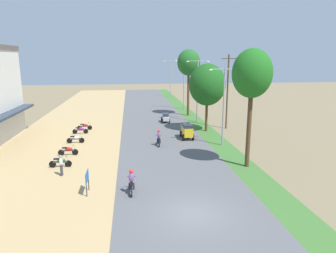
{
  "coord_description": "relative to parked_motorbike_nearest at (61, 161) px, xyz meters",
  "views": [
    {
      "loc": [
        -3.38,
        -15.52,
        8.73
      ],
      "look_at": [
        0.4,
        14.52,
        1.91
      ],
      "focal_mm": 32.57,
      "sensor_mm": 36.0,
      "label": 1
    }
  ],
  "objects": [
    {
      "name": "median_strip",
      "position": [
        14.8,
        -8.78,
        -0.52
      ],
      "size": [
        2.4,
        140.0,
        0.06
      ],
      "primitive_type": "cube",
      "color": "#3D6B2D",
      "rests_on": "ground"
    },
    {
      "name": "parked_motorbike_fourth",
      "position": [
        -0.13,
        11.33,
        0.0
      ],
      "size": [
        1.8,
        0.54,
        0.94
      ],
      "color": "black",
      "rests_on": "dirt_shoulder"
    },
    {
      "name": "parked_motorbike_nearest",
      "position": [
        0.0,
        0.0,
        0.0
      ],
      "size": [
        1.8,
        0.54,
        0.94
      ],
      "color": "black",
      "rests_on": "dirt_shoulder"
    },
    {
      "name": "parked_motorbike_third",
      "position": [
        -0.0,
        7.25,
        0.0
      ],
      "size": [
        1.8,
        0.54,
        0.94
      ],
      "color": "black",
      "rests_on": "dirt_shoulder"
    },
    {
      "name": "street_signboard",
      "position": [
        2.81,
        -5.25,
        0.55
      ],
      "size": [
        0.06,
        1.3,
        1.5
      ],
      "color": "#262628",
      "rests_on": "dirt_shoulder"
    },
    {
      "name": "ground_plane",
      "position": [
        9.1,
        -8.78,
        -0.55
      ],
      "size": [
        180.0,
        180.0,
        0.0
      ],
      "primitive_type": "plane",
      "color": "#7A6B4C"
    },
    {
      "name": "car_hatchback_silver",
      "position": [
        10.49,
        16.51,
        0.19
      ],
      "size": [
        1.04,
        2.0,
        1.23
      ],
      "color": "#B7BCC1",
      "rests_on": "road_strip"
    },
    {
      "name": "streetlamp_near",
      "position": [
        14.9,
        4.61,
        3.98
      ],
      "size": [
        3.16,
        0.2,
        7.77
      ],
      "color": "gray",
      "rests_on": "median_strip"
    },
    {
      "name": "median_tree_nearest",
      "position": [
        15.07,
        -1.65,
        6.94
      ],
      "size": [
        3.09,
        3.09,
        9.43
      ],
      "color": "#4C351E",
      "rests_on": "median_strip"
    },
    {
      "name": "streetlamp_mid",
      "position": [
        14.9,
        16.48,
        4.32
      ],
      "size": [
        3.16,
        0.2,
        8.42
      ],
      "color": "gray",
      "rests_on": "median_strip"
    },
    {
      "name": "parked_motorbike_second",
      "position": [
        0.02,
        3.14,
        0.0
      ],
      "size": [
        1.8,
        0.54,
        0.94
      ],
      "color": "black",
      "rests_on": "dirt_shoulder"
    },
    {
      "name": "road_strip",
      "position": [
        9.1,
        -8.78,
        -0.51
      ],
      "size": [
        9.0,
        140.0,
        0.08
      ],
      "primitive_type": "cube",
      "color": "#565659",
      "rests_on": "ground"
    },
    {
      "name": "motorbike_ahead_second",
      "position": [
        8.48,
        5.23,
        0.3
      ],
      "size": [
        0.54,
        1.8,
        1.66
      ],
      "color": "black",
      "rests_on": "road_strip"
    },
    {
      "name": "streetlamp_farthest",
      "position": [
        14.9,
        44.62,
        4.21
      ],
      "size": [
        3.16,
        0.2,
        8.2
      ],
      "color": "gray",
      "rests_on": "median_strip"
    },
    {
      "name": "streetlamp_far",
      "position": [
        14.9,
        27.05,
        4.35
      ],
      "size": [
        3.16,
        0.2,
        8.48
      ],
      "color": "gray",
      "rests_on": "median_strip"
    },
    {
      "name": "median_tree_third",
      "position": [
        14.55,
        21.25,
        7.44
      ],
      "size": [
        3.42,
        3.42,
        9.95
      ],
      "color": "#4C351E",
      "rests_on": "median_strip"
    },
    {
      "name": "car_van_yellow",
      "position": [
        11.81,
        7.62,
        0.47
      ],
      "size": [
        1.19,
        2.41,
        1.67
      ],
      "color": "gold",
      "rests_on": "road_strip"
    },
    {
      "name": "utility_pole_near",
      "position": [
        17.72,
        12.16,
        4.22
      ],
      "size": [
        1.8,
        0.2,
        9.16
      ],
      "color": "brown",
      "rests_on": "ground"
    },
    {
      "name": "pedestrian_on_shoulder",
      "position": [
        0.45,
        -1.84,
        0.41
      ],
      "size": [
        0.28,
        0.39,
        1.62
      ],
      "color": "#33333D",
      "rests_on": "dirt_shoulder"
    },
    {
      "name": "median_tree_second",
      "position": [
        14.8,
        10.85,
        5.1
      ],
      "size": [
        4.31,
        4.31,
        8.07
      ],
      "color": "#4C351E",
      "rests_on": "median_strip"
    },
    {
      "name": "motorbike_foreground_rider",
      "position": [
        5.67,
        -5.61,
        0.3
      ],
      "size": [
        0.54,
        1.8,
        1.66
      ],
      "color": "black",
      "rests_on": "road_strip"
    },
    {
      "name": "parked_motorbike_fifth",
      "position": [
        0.09,
        13.24,
        0.0
      ],
      "size": [
        1.8,
        0.54,
        0.94
      ],
      "color": "black",
      "rests_on": "dirt_shoulder"
    }
  ]
}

